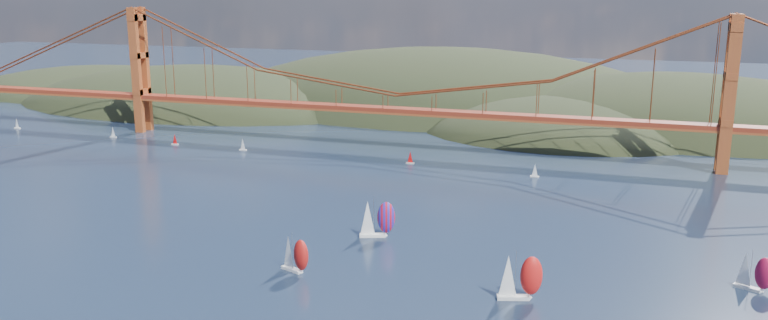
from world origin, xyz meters
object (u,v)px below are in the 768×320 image
at_px(racer_0, 294,254).
at_px(racer_1, 519,276).
at_px(racer_rwb, 376,218).
at_px(racer_2, 754,271).

height_order(racer_0, racer_1, racer_1).
height_order(racer_0, racer_rwb, racer_rwb).
xyz_separation_m(racer_0, racer_1, (51.18, 0.80, 0.70)).
distance_m(racer_0, racer_1, 51.19).
bearing_deg(racer_2, racer_rwb, -157.57).
bearing_deg(racer_1, racer_0, 163.99).
distance_m(racer_0, racer_2, 100.78).
bearing_deg(racer_rwb, racer_0, -127.89).
relative_size(racer_0, racer_1, 0.86).
xyz_separation_m(racer_1, racer_2, (47.24, 20.89, -0.79)).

